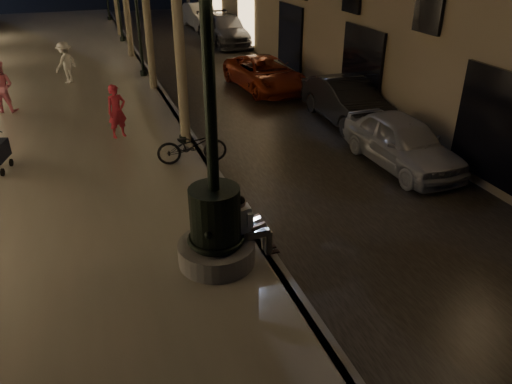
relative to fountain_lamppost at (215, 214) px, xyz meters
name	(u,v)px	position (x,y,z in m)	size (l,w,h in m)	color
ground	(155,85)	(1.00, 13.00, -1.21)	(120.00, 120.00, 0.00)	black
cobble_lane	(226,79)	(4.00, 13.00, -1.20)	(6.00, 45.00, 0.02)	black
promenade	(51,92)	(-3.00, 13.00, -1.11)	(8.00, 45.00, 0.20)	slate
curb_strip	(155,83)	(1.00, 13.00, -1.11)	(0.25, 45.00, 0.20)	#59595B
fountain_lamppost	(215,214)	(0.00, 0.00, 0.00)	(1.40, 1.40, 5.21)	#59595B
seated_man_laptop	(248,224)	(0.61, 0.00, -0.33)	(0.90, 0.31, 1.28)	gray
lamp_curb_a	(177,33)	(0.70, 6.00, 2.02)	(0.36, 0.36, 4.81)	black
car_front	(402,142)	(5.89, 2.90, -0.54)	(1.60, 3.97, 1.35)	#999AA0
car_second	(348,101)	(6.20, 6.43, -0.51)	(1.49, 4.29, 1.41)	black
car_third	(265,74)	(5.05, 11.00, -0.59)	(2.06, 4.47, 1.24)	maroon
car_rear	(226,30)	(6.20, 20.30, -0.44)	(2.15, 5.30, 1.54)	#313136
car_fifth	(201,16)	(6.20, 25.91, -0.45)	(1.62, 4.65, 1.53)	gray
pedestrian_red	(117,111)	(-1.00, 7.05, -0.23)	(0.57, 0.37, 1.55)	#AC2234
pedestrian_pink	(1,86)	(-4.37, 10.76, -0.16)	(0.83, 0.64, 1.70)	pink
pedestrian_white	(66,62)	(-2.31, 13.89, -0.21)	(1.03, 0.59, 1.60)	silver
bicycle	(192,146)	(0.60, 4.51, -0.54)	(0.63, 1.80, 0.95)	black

